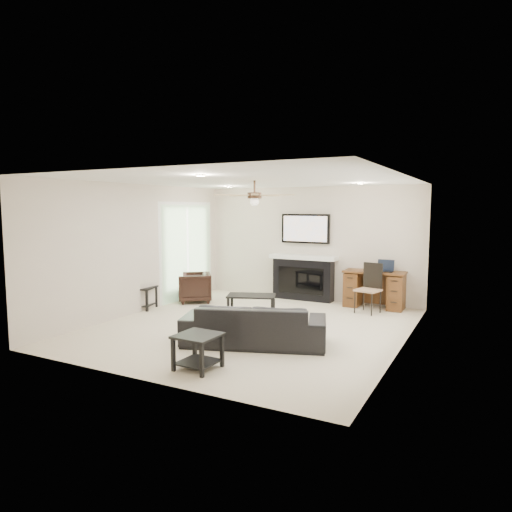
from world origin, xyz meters
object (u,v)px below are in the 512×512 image
object	(u,v)px
fireplace_unit	(303,257)
desk	(374,289)
sofa	(254,324)
coffee_table	(251,305)
armchair	(194,287)

from	to	relation	value
fireplace_unit	desk	distance (m)	1.70
sofa	desk	distance (m)	3.53
sofa	coffee_table	size ratio (longest dim) A/B	2.36
coffee_table	sofa	bearing A→B (deg)	-81.70
sofa	coffee_table	xyz separation A→B (m)	(-0.90, 1.60, -0.11)
armchair	desk	distance (m)	3.81
armchair	fireplace_unit	xyz separation A→B (m)	(2.01, 1.31, 0.64)
armchair	sofa	bearing A→B (deg)	13.65
armchair	coffee_table	bearing A→B (deg)	35.31
armchair	fireplace_unit	bearing A→B (deg)	86.31
sofa	fireplace_unit	xyz separation A→B (m)	(-0.59, 3.46, 0.64)
coffee_table	fireplace_unit	bearing A→B (deg)	59.57
armchair	coffee_table	distance (m)	1.79
coffee_table	desk	bearing A→B (deg)	22.13
desk	armchair	bearing A→B (deg)	-161.05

